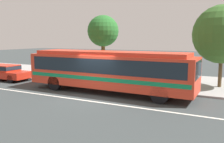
{
  "coord_description": "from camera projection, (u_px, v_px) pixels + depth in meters",
  "views": [
    {
      "loc": [
        7.25,
        -11.76,
        3.43
      ],
      "look_at": [
        0.19,
        2.21,
        1.3
      ],
      "focal_mm": 38.01,
      "sensor_mm": 36.0,
      "label": 1
    }
  ],
  "objects": [
    {
      "name": "bus_stop_sign",
      "position": [
        164.0,
        67.0,
        15.41
      ],
      "size": [
        0.11,
        0.44,
        2.33
      ],
      "color": "gray",
      "rests_on": "sidewalk_slab"
    },
    {
      "name": "street_tree_mid_block",
      "position": [
        223.0,
        34.0,
        16.14
      ],
      "size": [
        4.02,
        4.02,
        5.66
      ],
      "color": "brown",
      "rests_on": "sidewalk_slab"
    },
    {
      "name": "sidewalk_slab",
      "position": [
        135.0,
        79.0,
        20.24
      ],
      "size": [
        60.0,
        8.0,
        0.12
      ],
      "primitive_type": "cube",
      "color": "#979492",
      "rests_on": "ground_plane"
    },
    {
      "name": "lane_stripe_center",
      "position": [
        85.0,
        100.0,
        13.4
      ],
      "size": [
        56.0,
        0.16,
        0.01
      ],
      "primitive_type": "cube",
      "color": "silver",
      "rests_on": "ground_plane"
    },
    {
      "name": "pedestrian_waiting_near_sign",
      "position": [
        75.0,
        68.0,
        19.05
      ],
      "size": [
        0.48,
        0.48,
        1.73
      ],
      "color": "#393842",
      "rests_on": "sidewalk_slab"
    },
    {
      "name": "transit_bus",
      "position": [
        108.0,
        69.0,
        15.21
      ],
      "size": [
        11.09,
        2.7,
        2.67
      ],
      "color": "red",
      "rests_on": "ground_plane"
    },
    {
      "name": "street_tree_near_stop",
      "position": [
        103.0,
        31.0,
        19.33
      ],
      "size": [
        2.55,
        2.55,
        5.27
      ],
      "color": "brown",
      "rests_on": "sidewalk_slab"
    },
    {
      "name": "sedan_behind_bus",
      "position": [
        4.0,
        71.0,
        20.1
      ],
      "size": [
        4.61,
        1.9,
        1.29
      ],
      "color": "red",
      "rests_on": "ground_plane"
    },
    {
      "name": "pedestrian_walking_along_curb",
      "position": [
        108.0,
        69.0,
        18.65
      ],
      "size": [
        0.48,
        0.48,
        1.66
      ],
      "color": "#262E49",
      "rests_on": "sidewalk_slab"
    },
    {
      "name": "ground_plane",
      "position": [
        92.0,
        97.0,
        14.1
      ],
      "size": [
        120.0,
        120.0,
        0.0
      ],
      "primitive_type": "plane",
      "color": "#343B3C"
    }
  ]
}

